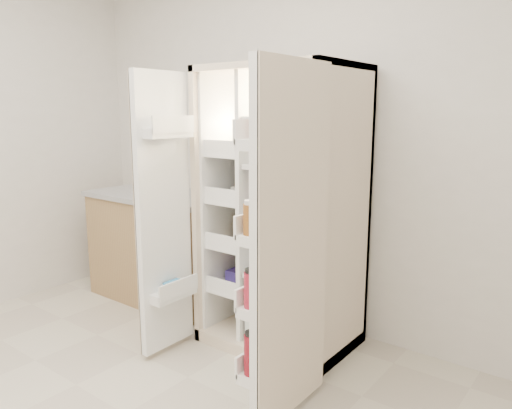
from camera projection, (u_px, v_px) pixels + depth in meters
The scene contains 5 objects.
wall_back at pixel (296, 136), 3.43m from camera, with size 4.00×0.02×2.70m, color silver.
refrigerator at pixel (288, 233), 3.17m from camera, with size 0.92×0.70×1.80m.
freezer_door at pixel (164, 216), 2.98m from camera, with size 0.15×0.40×1.72m.
fridge_door at pixel (288, 249), 2.33m from camera, with size 0.17×0.58×1.72m.
kitchen_counter at pixel (162, 246), 3.96m from camera, with size 1.21×0.64×0.88m.
Camera 1 is at (1.89, -0.91, 1.52)m, focal length 34.00 mm.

